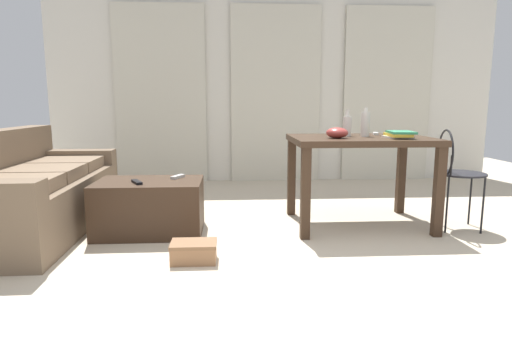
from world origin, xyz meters
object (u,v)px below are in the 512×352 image
object	(u,v)px
couch	(30,193)
coffee_table	(150,207)
bottle_near	(365,124)
bowl	(337,133)
shoebox	(194,252)
tv_remote_secondary	(178,177)
tv_remote_on_table	(376,134)
wire_chair	(454,167)
book_stack	(399,134)
craft_table	(360,150)
tv_remote_primary	(137,182)
bottle_far	(347,126)

from	to	relation	value
couch	coffee_table	distance (m)	0.99
coffee_table	bottle_near	world-z (taller)	bottle_near
bowl	shoebox	world-z (taller)	bowl
coffee_table	shoebox	distance (m)	0.81
bottle_near	tv_remote_secondary	bearing A→B (deg)	-178.47
couch	coffee_table	xyz separation A→B (m)	(0.98, -0.12, -0.10)
tv_remote_on_table	shoebox	bearing A→B (deg)	-130.91
wire_chair	book_stack	bearing A→B (deg)	-179.02
tv_remote_on_table	bottle_near	bearing A→B (deg)	-112.99
bottle_near	wire_chair	bearing A→B (deg)	-15.25
couch	bottle_near	world-z (taller)	bottle_near
book_stack	tv_remote_secondary	xyz separation A→B (m)	(-1.79, 0.16, -0.35)
wire_chair	tv_remote_secondary	distance (m)	2.27
bottle_near	shoebox	world-z (taller)	bottle_near
couch	shoebox	xyz separation A→B (m)	(1.38, -0.81, -0.25)
bowl	book_stack	distance (m)	0.50
couch	book_stack	xyz separation A→B (m)	(2.99, -0.16, 0.47)
coffee_table	shoebox	xyz separation A→B (m)	(0.40, -0.68, -0.15)
bottle_near	coffee_table	bearing A→B (deg)	-174.90
craft_table	tv_remote_primary	distance (m)	1.84
couch	tv_remote_on_table	distance (m)	2.98
tv_remote_on_table	tv_remote_secondary	size ratio (longest dim) A/B	0.92
coffee_table	craft_table	xyz separation A→B (m)	(1.74, 0.13, 0.44)
couch	tv_remote_on_table	bearing A→B (deg)	4.88
wire_chair	bottle_near	bearing A→B (deg)	164.75
bottle_near	tv_remote_secondary	size ratio (longest dim) A/B	1.56
couch	bowl	xyz separation A→B (m)	(2.49, -0.13, 0.49)
tv_remote_on_table	tv_remote_primary	world-z (taller)	tv_remote_on_table
couch	book_stack	bearing A→B (deg)	-3.09
couch	bowl	size ratio (longest dim) A/B	11.38
coffee_table	bottle_far	bearing A→B (deg)	7.17
coffee_table	couch	bearing A→B (deg)	172.82
wire_chair	bowl	world-z (taller)	bowl
book_stack	wire_chair	bearing A→B (deg)	0.98
bottle_near	bowl	xyz separation A→B (m)	(-0.28, -0.16, -0.06)
bowl	tv_remote_on_table	bearing A→B (deg)	40.33
bottle_near	shoebox	distance (m)	1.81
bottle_near	bowl	distance (m)	0.33
bottle_near	tv_remote_secondary	distance (m)	1.63
bottle_far	tv_remote_primary	size ratio (longest dim) A/B	1.32
tv_remote_secondary	bowl	bearing A→B (deg)	20.89
coffee_table	book_stack	size ratio (longest dim) A/B	2.68
coffee_table	bowl	xyz separation A→B (m)	(1.51, -0.00, 0.59)
shoebox	bowl	bearing A→B (deg)	31.45
coffee_table	bowl	world-z (taller)	bowl
wire_chair	bottle_far	bearing A→B (deg)	164.20
book_stack	tv_remote_secondary	distance (m)	1.83
coffee_table	craft_table	world-z (taller)	craft_table
book_stack	tv_remote_primary	size ratio (longest dim) A/B	1.81
craft_table	tv_remote_on_table	size ratio (longest dim) A/B	8.02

